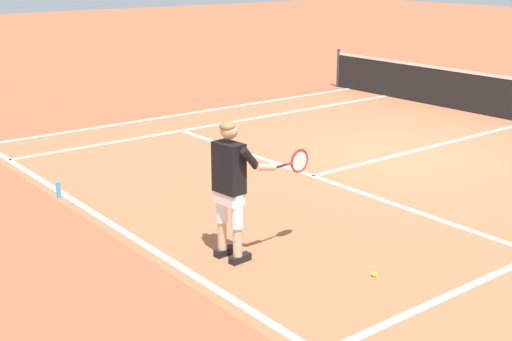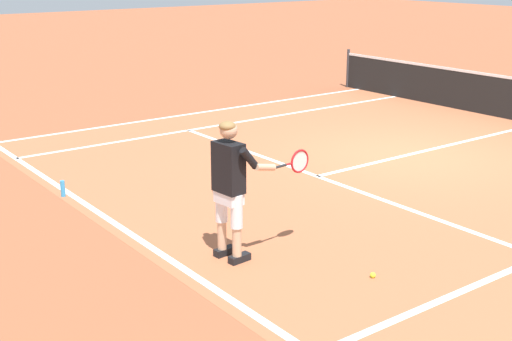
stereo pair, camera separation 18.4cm
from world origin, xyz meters
The scene contains 10 objects.
ground_plane centered at (0.00, 0.00, 0.00)m, with size 80.00×80.00×0.00m, color #9E5133.
court_inner_surface centered at (0.00, -0.90, 0.00)m, with size 10.98×10.48×0.00m, color #B2603D.
line_baseline centered at (0.00, -5.95, 0.00)m, with size 10.98×0.10×0.01m, color white.
line_service centered at (0.00, -2.26, 0.00)m, with size 8.23×0.10×0.01m, color white.
line_centre_service centered at (0.00, 0.94, 0.00)m, with size 0.10×6.40×0.01m, color white.
line_singles_left centered at (-4.12, -0.90, 0.00)m, with size 0.10×10.08×0.01m, color white.
line_doubles_left centered at (-5.49, -0.90, 0.00)m, with size 0.10×10.08×0.01m, color white.
tennis_player centered at (1.89, -5.32, 0.99)m, with size 0.61×1.16×1.71m.
tennis_ball_near_feet centered at (3.29, -4.34, 0.03)m, with size 0.07×0.07×0.07m, color #CCE02D.
water_bottle centered at (-1.56, -6.07, 0.13)m, with size 0.07×0.07×0.25m, color #3393D6.
Camera 2 is at (8.29, -9.73, 3.47)m, focal length 48.83 mm.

